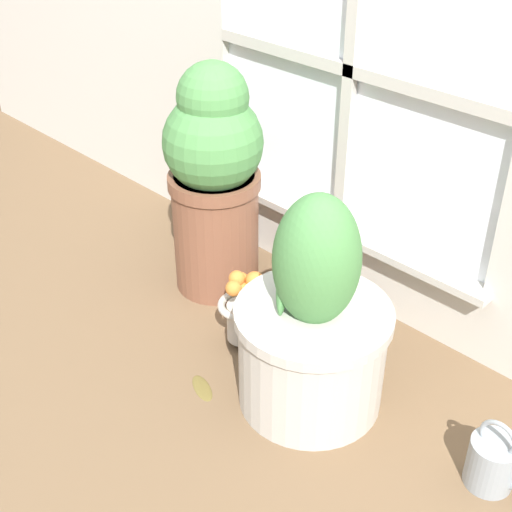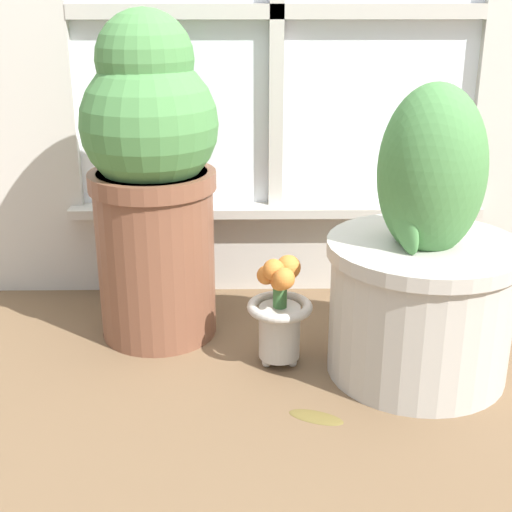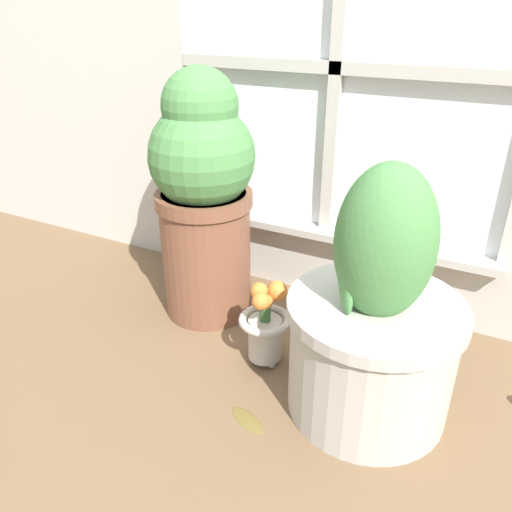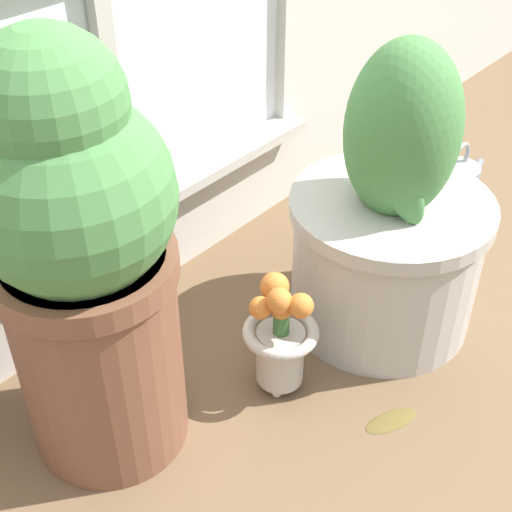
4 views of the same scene
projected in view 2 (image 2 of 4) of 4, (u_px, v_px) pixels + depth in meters
The scene contains 5 objects.
ground_plane at pixel (288, 428), 1.35m from camera, with size 10.00×10.00×0.00m, color brown.
potted_plant_left at pixel (152, 175), 1.59m from camera, with size 0.30×0.30×0.75m.
potted_plant_right at pixel (423, 270), 1.47m from camera, with size 0.40×0.40×0.62m.
flower_vase at pixel (280, 311), 1.54m from camera, with size 0.14×0.14×0.25m.
fallen_leaf at pixel (316, 416), 1.38m from camera, with size 0.12×0.08×0.01m.
Camera 2 is at (-0.08, -1.15, 0.79)m, focal length 50.00 mm.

